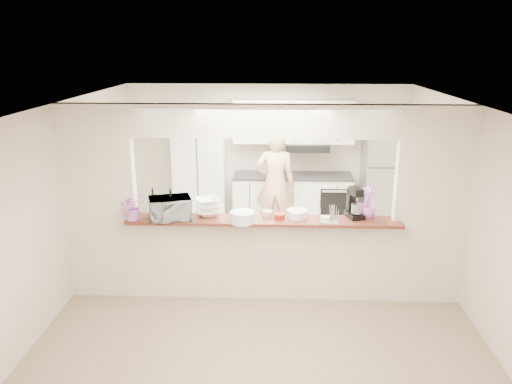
# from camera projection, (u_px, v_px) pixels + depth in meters

# --- Properties ---
(floor) EXTENTS (6.00, 6.00, 0.00)m
(floor) POSITION_uv_depth(u_px,v_px,m) (263.00, 296.00, 6.54)
(floor) COLOR gray
(floor) RESTS_ON ground
(tile_overlay) EXTENTS (5.00, 2.90, 0.01)m
(tile_overlay) POSITION_uv_depth(u_px,v_px,m) (266.00, 249.00, 8.03)
(tile_overlay) COLOR beige
(tile_overlay) RESTS_ON floor
(partition) EXTENTS (5.00, 0.15, 2.50)m
(partition) POSITION_uv_depth(u_px,v_px,m) (264.00, 187.00, 6.12)
(partition) COLOR white
(partition) RESTS_ON floor
(bar_counter) EXTENTS (3.40, 0.38, 1.09)m
(bar_counter) POSITION_uv_depth(u_px,v_px,m) (263.00, 256.00, 6.37)
(bar_counter) COLOR white
(bar_counter) RESTS_ON floor
(kitchen_cabinets) EXTENTS (3.15, 0.62, 2.25)m
(kitchen_cabinets) POSITION_uv_depth(u_px,v_px,m) (257.00, 172.00, 8.88)
(kitchen_cabinets) COLOR silver
(kitchen_cabinets) RESTS_ON floor
(refrigerator) EXTENTS (0.75, 0.70, 1.70)m
(refrigerator) POSITION_uv_depth(u_px,v_px,m) (384.00, 181.00, 8.76)
(refrigerator) COLOR #AFAEB3
(refrigerator) RESTS_ON floor
(flower_left) EXTENTS (0.39, 0.37, 0.34)m
(flower_left) POSITION_uv_depth(u_px,v_px,m) (133.00, 207.00, 6.10)
(flower_left) COLOR #CE6DBD
(flower_left) RESTS_ON bar_counter
(wine_bottle_a) EXTENTS (0.07, 0.07, 0.35)m
(wine_bottle_a) POSITION_uv_depth(u_px,v_px,m) (153.00, 204.00, 6.31)
(wine_bottle_a) COLOR black
(wine_bottle_a) RESTS_ON bar_counter
(wine_bottle_b) EXTENTS (0.07, 0.07, 0.37)m
(wine_bottle_b) POSITION_uv_depth(u_px,v_px,m) (171.00, 206.00, 6.20)
(wine_bottle_b) COLOR black
(wine_bottle_b) RESTS_ON bar_counter
(toaster_oven) EXTENTS (0.58, 0.48, 0.28)m
(toaster_oven) POSITION_uv_depth(u_px,v_px,m) (170.00, 208.00, 6.14)
(toaster_oven) COLOR #A7A7AC
(toaster_oven) RESTS_ON bar_counter
(serving_bowls) EXTENTS (0.39, 0.39, 0.22)m
(serving_bowls) POSITION_uv_depth(u_px,v_px,m) (208.00, 207.00, 6.27)
(serving_bowls) COLOR white
(serving_bowls) RESTS_ON bar_counter
(plate_stack_a) EXTENTS (0.31, 0.31, 0.14)m
(plate_stack_a) POSITION_uv_depth(u_px,v_px,m) (242.00, 217.00, 6.04)
(plate_stack_a) COLOR white
(plate_stack_a) RESTS_ON bar_counter
(plate_stack_b) EXTENTS (0.26, 0.26, 0.09)m
(plate_stack_b) POSITION_uv_depth(u_px,v_px,m) (297.00, 214.00, 6.23)
(plate_stack_b) COLOR white
(plate_stack_b) RESTS_ON bar_counter
(red_bowl) EXTENTS (0.14, 0.14, 0.07)m
(red_bowl) POSITION_uv_depth(u_px,v_px,m) (279.00, 216.00, 6.19)
(red_bowl) COLOR maroon
(red_bowl) RESTS_ON bar_counter
(tan_bowl) EXTENTS (0.14, 0.14, 0.06)m
(tan_bowl) POSITION_uv_depth(u_px,v_px,m) (267.00, 213.00, 6.30)
(tan_bowl) COLOR tan
(tan_bowl) RESTS_ON bar_counter
(utensil_caddy) EXTENTS (0.26, 0.18, 0.23)m
(utensil_caddy) POSITION_uv_depth(u_px,v_px,m) (329.00, 215.00, 6.03)
(utensil_caddy) COLOR silver
(utensil_caddy) RESTS_ON bar_counter
(stand_mixer) EXTENTS (0.23, 0.30, 0.39)m
(stand_mixer) POSITION_uv_depth(u_px,v_px,m) (354.00, 204.00, 6.20)
(stand_mixer) COLOR black
(stand_mixer) RESTS_ON bar_counter
(flower_right) EXTENTS (0.22, 0.22, 0.39)m
(flower_right) POSITION_uv_depth(u_px,v_px,m) (368.00, 203.00, 6.17)
(flower_right) COLOR #D474D8
(flower_right) RESTS_ON bar_counter
(person) EXTENTS (0.66, 0.44, 1.82)m
(person) POSITION_uv_depth(u_px,v_px,m) (275.00, 184.00, 8.39)
(person) COLOR #DAA98D
(person) RESTS_ON floor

